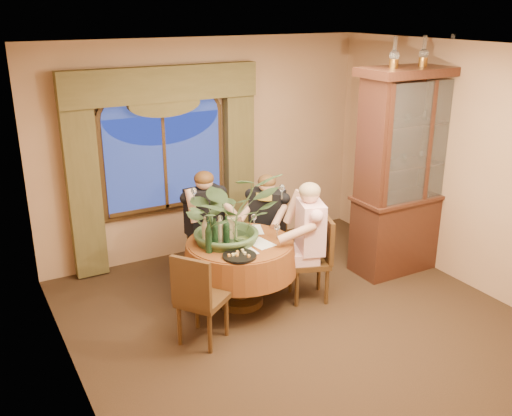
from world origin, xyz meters
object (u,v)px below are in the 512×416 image
chair_back_right (265,238)px  wine_bottle_3 (226,231)px  china_cabinet (412,171)px  wine_bottle_4 (220,230)px  dining_table (240,273)px  chair_back (210,240)px  centerpiece_plant (229,181)px  chair_right (309,259)px  person_pink (310,242)px  olive_bowl (243,241)px  wine_bottle_5 (205,232)px  person_back (205,225)px  wine_bottle_1 (209,238)px  wine_bottle_2 (215,233)px  oil_lamp_right (452,49)px  chair_front_left (202,297)px  person_scarf (267,224)px  oil_lamp_left (395,52)px  stoneware_vase (231,228)px  oil_lamp_center (424,51)px  wine_bottle_0 (210,227)px

chair_back_right → wine_bottle_3: 1.05m
china_cabinet → wine_bottle_4: china_cabinet is taller
dining_table → chair_back: chair_back is taller
centerpiece_plant → chair_right: bearing=-24.8°
person_pink → centerpiece_plant: bearing=85.2°
olive_bowl → wine_bottle_5: 0.43m
person_back → china_cabinet: bearing=153.8°
wine_bottle_1 → wine_bottle_2: 0.14m
oil_lamp_right → chair_back: 3.63m
chair_right → wine_bottle_5: (-1.11, 0.33, 0.44)m
chair_front_left → person_scarf: (1.32, 1.02, 0.16)m
dining_table → oil_lamp_left: 2.96m
person_back → wine_bottle_1: size_ratio=4.12×
china_cabinet → oil_lamp_right: (0.44, 0.00, 1.42)m
stoneware_vase → wine_bottle_3: wine_bottle_3 is taller
wine_bottle_3 → wine_bottle_5: bearing=154.8°
oil_lamp_center → centerpiece_plant: 2.70m
wine_bottle_0 → dining_table: bearing=-29.0°
chair_back_right → chair_back: (-0.62, 0.27, 0.00)m
person_back → person_scarf: bearing=155.7°
oil_lamp_left → stoneware_vase: oil_lamp_left is taller
olive_bowl → wine_bottle_5: bearing=163.4°
oil_lamp_left → olive_bowl: 2.66m
china_cabinet → wine_bottle_5: (-2.68, 0.20, -0.34)m
wine_bottle_0 → wine_bottle_4: 0.15m
dining_table → person_scarf: size_ratio=0.98×
oil_lamp_left → wine_bottle_4: (-2.09, 0.16, -1.76)m
person_back → wine_bottle_4: size_ratio=4.12×
oil_lamp_right → chair_back: bearing=161.5°
oil_lamp_center → centerpiece_plant: oil_lamp_center is taller
person_back → person_scarf: person_back is taller
chair_right → wine_bottle_3: bearing=95.3°
oil_lamp_center → chair_right: (-1.57, -0.13, -2.19)m
oil_lamp_right → person_back: 3.57m
oil_lamp_left → wine_bottle_3: bearing=177.0°
chair_back → chair_right: bearing=124.6°
person_pink → person_scarf: 0.80m
person_pink → wine_bottle_4: person_pink is taller
chair_front_left → wine_bottle_5: size_ratio=2.91×
wine_bottle_1 → wine_bottle_5: size_ratio=1.00×
oil_lamp_right → wine_bottle_3: (-2.91, 0.11, -1.76)m
dining_table → wine_bottle_4: wine_bottle_4 is taller
china_cabinet → oil_lamp_right: oil_lamp_right is taller
china_cabinet → wine_bottle_3: bearing=177.5°
oil_lamp_right → wine_bottle_5: size_ratio=1.03×
dining_table → centerpiece_plant: bearing=124.6°
china_cabinet → wine_bottle_1: (-2.72, 0.04, -0.34)m
oil_lamp_right → chair_front_left: size_ratio=0.35×
chair_back_right → wine_bottle_0: bearing=71.7°
oil_lamp_right → wine_bottle_1: 3.61m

